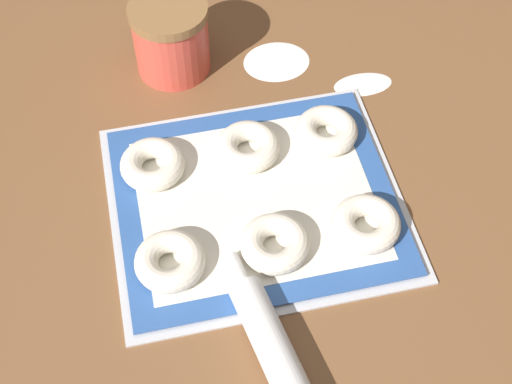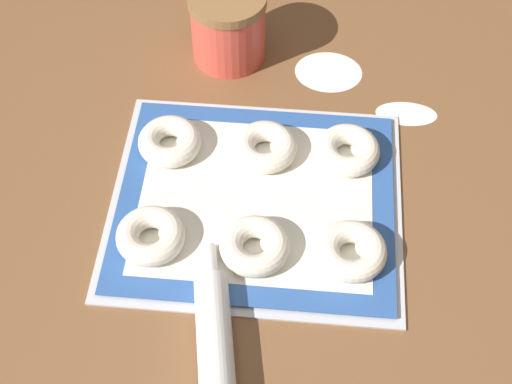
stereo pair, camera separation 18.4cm
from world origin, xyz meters
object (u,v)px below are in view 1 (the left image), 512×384
Objects in this scene: bagel_front_center at (275,244)px; bagel_back_right at (326,131)px; bagel_front_left at (170,261)px; bagel_back_left at (152,165)px; bagel_front_right at (366,224)px; rolling_pin at (288,381)px; flour_canister at (171,38)px; bagel_back_center at (248,147)px; baking_tray at (256,201)px.

bagel_front_center is 1.00× the size of bagel_back_right.
bagel_back_left is at bearing 90.19° from bagel_front_left.
bagel_front_center is (0.14, -0.00, 0.00)m from bagel_front_left.
rolling_pin is at bearing -129.66° from bagel_front_right.
rolling_pin is (-0.16, -0.19, -0.00)m from bagel_front_right.
bagel_back_center is at bearing -70.35° from flour_canister.
bagel_back_left is 1.00× the size of bagel_back_center.
bagel_front_right is (0.13, 0.00, 0.00)m from bagel_front_center.
bagel_front_right is 0.18m from bagel_back_right.
bagel_front_left is at bearing -147.84° from baking_tray.
bagel_back_center is at bearing 127.53° from bagel_front_right.
baking_tray is 0.16m from bagel_back_left.
rolling_pin is (-0.15, -0.37, -0.00)m from bagel_back_right.
baking_tray is 3.32× the size of flour_canister.
bagel_back_left is 0.15m from bagel_back_center.
rolling_pin is at bearing -94.54° from bagel_back_center.
bagel_back_right is at bearing 2.17° from bagel_back_center.
baking_tray is 0.09m from bagel_back_center.
bagel_back_right is at bearing 92.44° from bagel_front_right.
bagel_front_left is at bearing -99.32° from flour_canister.
flour_canister reaches higher than bagel_front_right.
bagel_front_left and bagel_back_left have the same top height.
bagel_back_left is (-0.00, 0.17, 0.00)m from bagel_front_left.
flour_canister is at bearing 94.93° from rolling_pin.
rolling_pin is (0.12, -0.36, -0.00)m from bagel_back_left.
baking_tray is 4.40× the size of bagel_front_left.
flour_canister reaches higher than bagel_front_left.
baking_tray is 4.40× the size of bagel_front_center.
rolling_pin reaches higher than bagel_front_right.
bagel_back_right is (0.27, 0.18, 0.00)m from bagel_front_left.
bagel_back_left is 1.00× the size of bagel_back_right.
flour_canister is (0.06, 0.40, 0.04)m from bagel_front_left.
flour_canister is at bearing 103.41° from baking_tray.
bagel_back_left is at bearing 149.31° from baking_tray.
bagel_front_right is (0.28, -0.00, 0.00)m from bagel_front_left.
flour_canister is (-0.21, 0.40, 0.04)m from bagel_front_right.
bagel_back_right is at bearing -46.99° from flour_canister.
rolling_pin is (-0.03, -0.19, -0.00)m from bagel_front_center.
bagel_back_center is (-0.13, 0.17, 0.00)m from bagel_front_right.
bagel_back_right is (0.13, 0.09, 0.02)m from baking_tray.
rolling_pin reaches higher than bagel_back_right.
bagel_back_center is at bearing 85.64° from baking_tray.
bagel_front_right and bagel_back_center have the same top height.
flour_canister reaches higher than bagel_back_right.
flour_canister is (0.07, 0.23, 0.04)m from bagel_back_left.
bagel_front_left is 1.00× the size of bagel_back_center.
bagel_front_right is at bearing -32.25° from baking_tray.
bagel_front_right is 0.22m from bagel_back_center.
bagel_back_left is at bearing 148.52° from bagel_front_right.
bagel_front_right is 0.26× the size of rolling_pin.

